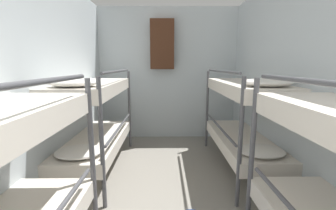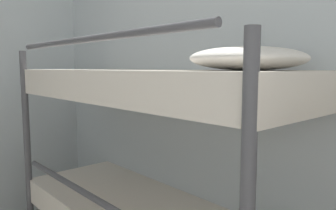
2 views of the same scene
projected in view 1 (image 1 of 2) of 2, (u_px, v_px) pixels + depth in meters
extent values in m
cube|color=silver|center=(15.00, 87.00, 1.92)|extent=(0.06, 5.03, 2.51)
cube|color=silver|center=(326.00, 86.00, 1.96)|extent=(0.06, 5.03, 2.51)
cube|color=silver|center=(168.00, 75.00, 4.38)|extent=(2.75, 0.06, 2.51)
cylinder|color=#4C4C51|center=(92.00, 157.00, 1.90)|extent=(0.04, 0.04, 1.34)
cylinder|color=#4C4C51|center=(14.00, 85.00, 0.92)|extent=(0.03, 1.52, 0.03)
cylinder|color=#4C4C51|center=(252.00, 156.00, 1.92)|extent=(0.04, 0.04, 1.34)
cylinder|color=#4C4C51|center=(102.00, 145.00, 2.19)|extent=(0.04, 0.04, 1.34)
cylinder|color=#4C4C51|center=(129.00, 110.00, 3.91)|extent=(0.04, 0.04, 1.34)
cube|color=silver|center=(97.00, 142.00, 3.10)|extent=(0.63, 1.79, 0.16)
ellipsoid|color=silver|center=(79.00, 152.00, 2.43)|extent=(0.51, 0.40, 0.09)
cylinder|color=#4C4C51|center=(120.00, 127.00, 3.06)|extent=(0.03, 1.52, 0.03)
cube|color=silver|center=(94.00, 88.00, 2.96)|extent=(0.63, 1.79, 0.16)
ellipsoid|color=silver|center=(74.00, 83.00, 2.30)|extent=(0.51, 0.40, 0.09)
cylinder|color=#4C4C51|center=(118.00, 71.00, 2.93)|extent=(0.03, 1.52, 0.03)
cylinder|color=#4C4C51|center=(240.00, 144.00, 2.21)|extent=(0.04, 0.04, 1.34)
cylinder|color=#4C4C51|center=(207.00, 110.00, 3.93)|extent=(0.04, 0.04, 1.34)
cube|color=silver|center=(241.00, 142.00, 3.12)|extent=(0.63, 1.79, 0.16)
ellipsoid|color=silver|center=(262.00, 151.00, 2.46)|extent=(0.51, 0.40, 0.09)
cylinder|color=#4C4C51|center=(219.00, 126.00, 3.08)|extent=(0.03, 1.52, 0.03)
cube|color=silver|center=(244.00, 88.00, 2.99)|extent=(0.63, 1.79, 0.16)
ellipsoid|color=silver|center=(267.00, 82.00, 2.32)|extent=(0.51, 0.40, 0.09)
cylinder|color=#4C4C51|center=(221.00, 71.00, 2.95)|extent=(0.03, 1.52, 0.03)
cube|color=#472819|center=(162.00, 44.00, 4.14)|extent=(0.44, 0.12, 0.90)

